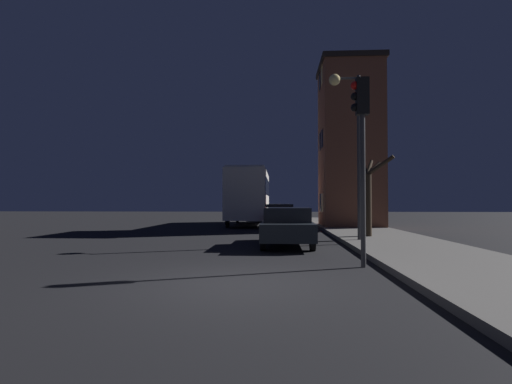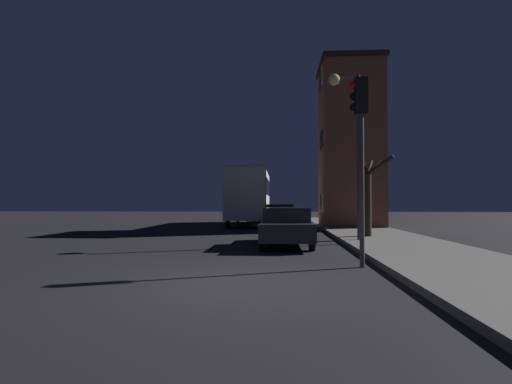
% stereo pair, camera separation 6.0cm
% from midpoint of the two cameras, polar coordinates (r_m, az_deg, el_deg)
% --- Properties ---
extents(ground_plane, '(120.00, 120.00, 0.00)m').
position_cam_midpoint_polar(ground_plane, '(7.92, -3.44, -12.82)').
color(ground_plane, black).
extents(sidewalk, '(3.76, 60.00, 0.16)m').
position_cam_midpoint_polar(sidewalk, '(8.94, 32.34, -10.79)').
color(sidewalk, '#514F4C').
rests_on(sidewalk, ground).
extents(brick_building, '(3.70, 4.35, 9.95)m').
position_cam_midpoint_polar(brick_building, '(25.23, 13.18, 6.72)').
color(brick_building, brown).
rests_on(brick_building, sidewalk).
extents(streetlamp, '(1.19, 0.44, 6.31)m').
position_cam_midpoint_polar(streetlamp, '(15.78, 13.03, 9.43)').
color(streetlamp, '#38383A').
rests_on(streetlamp, sidewalk).
extents(traffic_light, '(0.43, 0.24, 4.58)m').
position_cam_midpoint_polar(traffic_light, '(10.07, 14.64, 8.37)').
color(traffic_light, '#38383A').
rests_on(traffic_light, ground).
extents(bare_tree, '(1.19, 2.03, 3.49)m').
position_cam_midpoint_polar(bare_tree, '(17.35, 15.68, -0.39)').
color(bare_tree, '#2D2319').
rests_on(bare_tree, sidewalk).
extents(bus, '(2.51, 9.28, 3.78)m').
position_cam_midpoint_polar(bus, '(27.92, -1.00, -0.11)').
color(bus, beige).
rests_on(bus, ground).
extents(car_near_lane, '(1.77, 4.77, 1.37)m').
position_cam_midpoint_polar(car_near_lane, '(14.43, 4.30, -4.80)').
color(car_near_lane, black).
rests_on(car_near_lane, ground).
extents(car_mid_lane, '(1.80, 4.16, 1.45)m').
position_cam_midpoint_polar(car_mid_lane, '(24.48, 3.33, -3.34)').
color(car_mid_lane, '#B21E19').
rests_on(car_mid_lane, ground).
extents(car_far_lane, '(1.87, 4.76, 1.45)m').
position_cam_midpoint_polar(car_far_lane, '(33.87, 3.40, -2.84)').
color(car_far_lane, beige).
rests_on(car_far_lane, ground).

